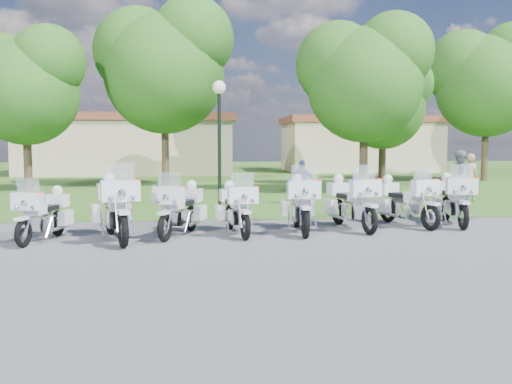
{
  "coord_description": "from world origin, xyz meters",
  "views": [
    {
      "loc": [
        -0.87,
        -12.88,
        2.19
      ],
      "look_at": [
        0.43,
        1.2,
        0.95
      ],
      "focal_mm": 40.0,
      "sensor_mm": 36.0,
      "label": 1
    }
  ],
  "objects": [
    {
      "name": "motorcycle_1",
      "position": [
        -4.43,
        0.1,
        0.6
      ],
      "size": [
        0.99,
        2.12,
        1.44
      ],
      "rotation": [
        0.0,
        0.0,
        2.93
      ],
      "color": "black",
      "rests_on": "ground"
    },
    {
      "name": "bystander_c",
      "position": [
        2.59,
        6.91,
        0.78
      ],
      "size": [
        0.98,
        0.62,
        1.56
      ],
      "primitive_type": "imported",
      "rotation": [
        0.0,
        0.0,
        2.86
      ],
      "color": "#3B398A",
      "rests_on": "ground"
    },
    {
      "name": "motorcycle_7",
      "position": [
        4.4,
        1.59,
        0.67
      ],
      "size": [
        1.26,
        2.28,
        1.59
      ],
      "rotation": [
        0.0,
        0.0,
        3.47
      ],
      "color": "black",
      "rests_on": "ground"
    },
    {
      "name": "grass_lawn",
      "position": [
        0.0,
        27.0,
        0.0
      ],
      "size": [
        100.0,
        48.0,
        0.01
      ],
      "primitive_type": "cube",
      "color": "#376720",
      "rests_on": "ground"
    },
    {
      "name": "ground",
      "position": [
        0.0,
        0.0,
        0.0
      ],
      "size": [
        100.0,
        100.0,
        0.0
      ],
      "primitive_type": "plane",
      "color": "#4E4E53",
      "rests_on": "ground"
    },
    {
      "name": "lamp_post",
      "position": [
        -0.34,
        6.11,
        3.18
      ],
      "size": [
        0.44,
        0.44,
        4.21
      ],
      "color": "black",
      "rests_on": "ground"
    },
    {
      "name": "building_east",
      "position": [
        11.0,
        30.0,
        2.07
      ],
      "size": [
        11.44,
        7.28,
        4.1
      ],
      "color": "#C0B18A",
      "rests_on": "ground"
    },
    {
      "name": "motorcycle_2",
      "position": [
        -2.86,
        0.02,
        0.74
      ],
      "size": [
        1.35,
        2.57,
        1.77
      ],
      "rotation": [
        0.0,
        0.0,
        3.43
      ],
      "color": "black",
      "rests_on": "ground"
    },
    {
      "name": "building_west",
      "position": [
        -6.0,
        28.0,
        2.07
      ],
      "size": [
        14.56,
        8.32,
        4.1
      ],
      "color": "#C0B18A",
      "rests_on": "ground"
    },
    {
      "name": "tree_3",
      "position": [
        8.13,
        15.4,
        4.33
      ],
      "size": [
        4.91,
        4.19,
        6.55
      ],
      "color": "#38281C",
      "rests_on": "ground"
    },
    {
      "name": "bystander_b",
      "position": [
        7.73,
        5.62,
        0.95
      ],
      "size": [
        1.16,
        1.16,
        1.9
      ],
      "primitive_type": "imported",
      "rotation": [
        0.0,
        0.0,
        -2.38
      ],
      "color": "gray",
      "rests_on": "ground"
    },
    {
      "name": "tree_0",
      "position": [
        -8.74,
        13.46,
        4.85
      ],
      "size": [
        5.49,
        4.69,
        7.33
      ],
      "color": "#38281C",
      "rests_on": "ground"
    },
    {
      "name": "bystander_a",
      "position": [
        8.84,
        7.16,
        0.88
      ],
      "size": [
        0.71,
        0.53,
        1.77
      ],
      "primitive_type": "imported",
      "rotation": [
        0.0,
        0.0,
        2.97
      ],
      "color": "tan",
      "rests_on": "ground"
    },
    {
      "name": "tree_4",
      "position": [
        14.93,
        18.11,
        5.85
      ],
      "size": [
        6.63,
        5.66,
        8.84
      ],
      "color": "#38281C",
      "rests_on": "ground"
    },
    {
      "name": "tree_2",
      "position": [
        6.03,
        11.47,
        5.11
      ],
      "size": [
        5.8,
        4.95,
        7.73
      ],
      "color": "#38281C",
      "rests_on": "ground"
    },
    {
      "name": "motorcycle_4",
      "position": [
        -0.12,
        0.62,
        0.63
      ],
      "size": [
        0.98,
        2.22,
        1.5
      ],
      "rotation": [
        0.0,
        0.0,
        3.32
      ],
      "color": "black",
      "rests_on": "ground"
    },
    {
      "name": "motorcycle_6",
      "position": [
        2.84,
        1.18,
        0.69
      ],
      "size": [
        1.1,
        2.44,
        1.65
      ],
      "rotation": [
        0.0,
        0.0,
        3.33
      ],
      "color": "black",
      "rests_on": "ground"
    },
    {
      "name": "tree_1",
      "position": [
        -2.82,
        15.89,
        6.12
      ],
      "size": [
        6.94,
        5.92,
        9.25
      ],
      "color": "#38281C",
      "rests_on": "ground"
    },
    {
      "name": "motorcycle_8",
      "position": [
        5.74,
        1.65,
        0.69
      ],
      "size": [
        1.07,
        2.43,
        1.65
      ],
      "rotation": [
        0.0,
        0.0,
        2.97
      ],
      "color": "black",
      "rests_on": "ground"
    },
    {
      "name": "motorcycle_5",
      "position": [
        1.48,
        0.82,
        0.7
      ],
      "size": [
        0.88,
        2.48,
        1.67
      ],
      "rotation": [
        0.0,
        0.0,
        3.09
      ],
      "color": "black",
      "rests_on": "ground"
    },
    {
      "name": "motorcycle_3",
      "position": [
        -1.41,
        0.52,
        0.64
      ],
      "size": [
        1.23,
        2.19,
        1.53
      ],
      "rotation": [
        0.0,
        0.0,
        2.8
      ],
      "color": "black",
      "rests_on": "ground"
    }
  ]
}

